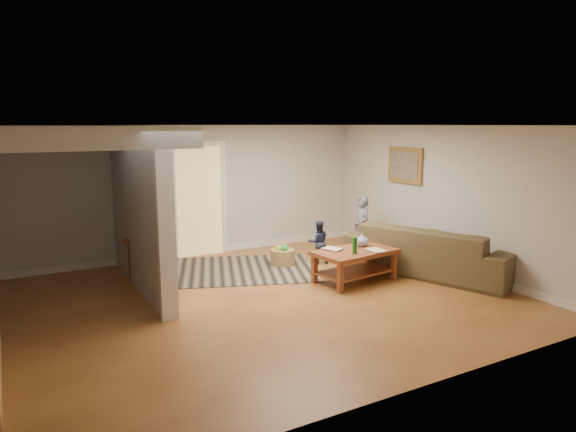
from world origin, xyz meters
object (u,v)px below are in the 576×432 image
(toy_basket, at_px, (283,256))
(child, at_px, (361,256))
(sofa, at_px, (429,273))
(speaker_right, at_px, (172,244))
(speaker_left, at_px, (157,255))
(coffee_table, at_px, (355,257))
(toddler, at_px, (318,263))
(tv_console, at_px, (144,237))

(toy_basket, xyz_separation_m, child, (1.65, -0.15, -0.16))
(sofa, bearing_deg, speaker_right, 38.36)
(speaker_left, xyz_separation_m, speaker_right, (0.50, 0.92, -0.08))
(coffee_table, xyz_separation_m, toy_basket, (-0.57, 1.41, -0.24))
(sofa, height_order, child, child)
(sofa, bearing_deg, speaker_left, 51.74)
(child, relative_size, toddler, 1.46)
(coffee_table, bearing_deg, speaker_right, 140.18)
(tv_console, bearing_deg, speaker_left, -68.40)
(toy_basket, distance_m, toddler, 0.68)
(toy_basket, bearing_deg, toddler, -17.60)
(speaker_right, xyz_separation_m, toy_basket, (1.85, -0.61, -0.31))
(sofa, bearing_deg, toy_basket, 28.80)
(child, bearing_deg, speaker_right, -95.44)
(sofa, xyz_separation_m, tv_console, (-4.24, 2.35, 0.64))
(sofa, height_order, tv_console, tv_console)
(speaker_left, distance_m, toy_basket, 2.40)
(speaker_right, distance_m, toddler, 2.65)
(speaker_right, distance_m, child, 3.61)
(coffee_table, distance_m, tv_console, 3.55)
(child, bearing_deg, coffee_table, -33.73)
(speaker_left, height_order, speaker_right, speaker_left)
(speaker_left, distance_m, toddler, 3.03)
(sofa, xyz_separation_m, toy_basket, (-1.95, 1.67, 0.16))
(coffee_table, height_order, speaker_right, speaker_right)
(tv_console, bearing_deg, speaker_right, 15.62)
(toddler, bearing_deg, child, -157.95)
(sofa, relative_size, tv_console, 2.38)
(tv_console, xyz_separation_m, toy_basket, (2.29, -0.69, -0.47))
(speaker_right, bearing_deg, tv_console, -178.08)
(sofa, xyz_separation_m, child, (-0.30, 1.52, 0.00))
(toddler, bearing_deg, tv_console, 2.15)
(tv_console, distance_m, speaker_right, 0.48)
(tv_console, xyz_separation_m, child, (3.94, -0.83, -0.64))
(coffee_table, xyz_separation_m, speaker_right, (-2.42, 2.02, 0.06))
(coffee_table, bearing_deg, toddler, 87.17)
(speaker_right, distance_m, toy_basket, 1.97)
(speaker_right, xyz_separation_m, toddler, (2.48, -0.81, -0.47))
(tv_console, height_order, speaker_left, speaker_left)
(tv_console, relative_size, speaker_right, 1.26)
(sofa, relative_size, child, 2.43)
(speaker_left, xyz_separation_m, toddler, (2.98, 0.10, -0.55))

